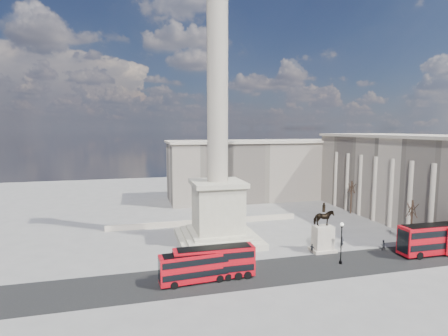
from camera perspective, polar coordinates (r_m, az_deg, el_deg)
name	(u,v)px	position (r m, az deg, el deg)	size (l,w,h in m)	color
ground	(225,250)	(59.04, 0.13, -13.28)	(180.00, 180.00, 0.00)	gray
asphalt_road	(277,271)	(51.72, 8.66, -16.29)	(120.00, 9.00, 0.01)	black
nelsons_column	(218,169)	(60.82, -1.05, -0.17)	(14.00, 14.00, 49.85)	beige
balustrade_wall	(205,222)	(73.76, -3.04, -8.79)	(40.00, 0.60, 1.10)	beige
building_east	(410,177)	(87.53, 28.09, -1.27)	(19.00, 46.00, 18.60)	#B9AB98
building_northeast	(257,169)	(100.42, 5.43, -0.21)	(51.00, 17.00, 16.60)	#B9AB98
red_bus_a	(215,262)	(47.96, -1.54, -15.13)	(10.78, 2.59, 4.37)	red
red_bus_b	(198,267)	(47.25, -4.31, -15.76)	(9.96, 3.04, 3.98)	red
red_bus_c	(435,239)	(65.64, 31.25, -9.84)	(12.12, 2.94, 4.90)	red
victorian_lamp	(341,240)	(55.08, 18.61, -11.04)	(0.54, 0.54, 6.27)	black
equestrian_statue	(323,235)	(59.92, 15.86, -10.41)	(3.86, 2.90, 8.08)	beige
bare_tree_near	(412,208)	(67.30, 28.38, -5.77)	(1.91, 1.91, 8.35)	#332319
bare_tree_mid	(392,202)	(80.38, 25.72, -4.97)	(1.64, 1.64, 6.21)	#332319
bare_tree_far	(352,187)	(87.09, 20.12, -2.88)	(1.99, 1.99, 8.11)	#332319
pedestrian_walking	(342,242)	(63.17, 18.69, -11.36)	(0.71, 0.47, 1.95)	black
pedestrian_standing	(383,245)	(64.33, 24.53, -11.38)	(0.85, 0.66, 1.74)	black
pedestrian_crossing	(312,249)	(58.97, 14.18, -12.68)	(0.94, 0.39, 1.60)	black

